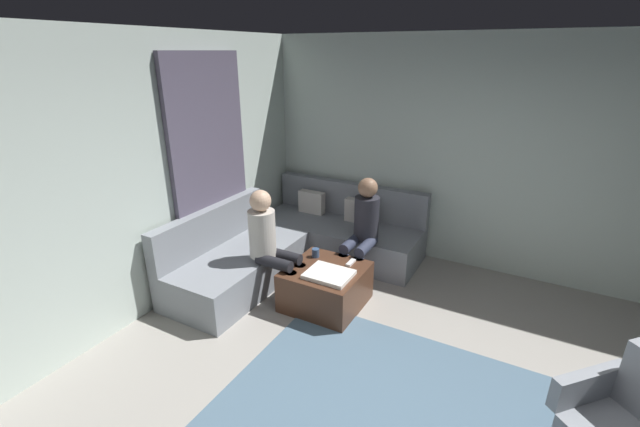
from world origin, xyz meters
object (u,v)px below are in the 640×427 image
coffee_mug (316,253)px  ottoman (326,286)px  person_on_couch_side (270,242)px  sectional_couch (298,244)px  person_on_couch_back (363,227)px  game_remote (351,263)px

coffee_mug → ottoman: bearing=-39.3°
ottoman → person_on_couch_side: (-0.57, -0.15, 0.45)m
sectional_couch → person_on_couch_back: (0.83, 0.06, 0.38)m
sectional_couch → ottoman: size_ratio=3.36×
coffee_mug → person_on_couch_side: 0.52m
sectional_couch → person_on_couch_back: bearing=3.8°
sectional_couch → person_on_couch_side: (0.15, -0.77, 0.38)m
sectional_couch → game_remote: bearing=-23.6°
sectional_couch → coffee_mug: (0.50, -0.43, 0.19)m
game_remote → person_on_couch_side: person_on_couch_side is taller
sectional_couch → game_remote: 0.99m
coffee_mug → game_remote: size_ratio=0.63×
game_remote → ottoman: bearing=-129.3°
sectional_couch → person_on_couch_side: person_on_couch_side is taller
game_remote → person_on_couch_back: bearing=98.3°
ottoman → game_remote: game_remote is taller
person_on_couch_back → person_on_couch_side: 1.07m
coffee_mug → game_remote: bearing=5.7°
person_on_couch_back → game_remote: bearing=98.3°
sectional_couch → coffee_mug: sectional_couch is taller
game_remote → person_on_couch_back: 0.51m
person_on_couch_back → ottoman: bearing=80.2°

